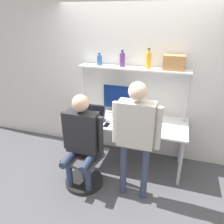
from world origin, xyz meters
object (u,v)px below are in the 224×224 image
(bottle_purple, at_px, (122,60))
(bottle_amber, at_px, (148,60))
(bottle_blue, at_px, (100,60))
(storage_box, at_px, (174,63))
(monitor, at_px, (118,98))
(person_standing, at_px, (136,129))
(laptop, at_px, (94,117))
(cell_phone, at_px, (107,125))
(person_seated, at_px, (81,135))
(office_chair, at_px, (85,166))

(bottle_purple, height_order, bottle_amber, bottle_amber)
(bottle_blue, bearing_deg, storage_box, 0.00)
(monitor, height_order, bottle_purple, bottle_purple)
(bottle_purple, xyz_separation_m, storage_box, (0.77, 0.00, 0.00))
(bottle_purple, distance_m, bottle_blue, 0.38)
(storage_box, bearing_deg, person_standing, -108.91)
(bottle_amber, height_order, storage_box, bottle_amber)
(laptop, xyz_separation_m, person_standing, (0.78, -0.56, 0.20))
(cell_phone, relative_size, person_standing, 0.09)
(person_standing, bearing_deg, bottle_blue, 130.43)
(person_seated, bearing_deg, bottle_purple, 72.41)
(bottle_blue, bearing_deg, bottle_purple, 0.00)
(bottle_purple, xyz_separation_m, bottle_blue, (-0.38, 0.00, -0.03))
(cell_phone, distance_m, person_seated, 0.51)
(cell_phone, height_order, bottle_purple, bottle_purple)
(laptop, distance_m, cell_phone, 0.26)
(laptop, distance_m, person_seated, 0.55)
(laptop, xyz_separation_m, bottle_amber, (0.73, 0.40, 0.86))
(office_chair, relative_size, person_seated, 0.66)
(monitor, bearing_deg, laptop, -123.74)
(cell_phone, height_order, person_standing, person_standing)
(monitor, bearing_deg, storage_box, 0.08)
(office_chair, bearing_deg, bottle_blue, 95.19)
(laptop, height_order, person_standing, person_standing)
(bottle_purple, bearing_deg, storage_box, 0.00)
(storage_box, bearing_deg, bottle_purple, 180.00)
(laptop, bearing_deg, storage_box, 20.00)
(monitor, height_order, person_standing, person_standing)
(office_chair, height_order, bottle_blue, bottle_blue)
(cell_phone, xyz_separation_m, bottle_purple, (0.10, 0.49, 0.90))
(person_standing, distance_m, bottle_purple, 1.23)
(office_chair, relative_size, bottle_amber, 3.13)
(person_standing, bearing_deg, bottle_amber, 92.51)
(bottle_purple, bearing_deg, person_seated, -107.59)
(bottle_purple, bearing_deg, cell_phone, -101.39)
(bottle_blue, height_order, bottle_amber, bottle_amber)
(person_standing, bearing_deg, storage_box, 71.09)
(person_standing, height_order, bottle_blue, bottle_blue)
(bottle_blue, relative_size, bottle_amber, 0.65)
(monitor, height_order, office_chair, monitor)
(person_seated, height_order, person_standing, person_standing)
(bottle_amber, bearing_deg, person_seated, -126.35)
(bottle_blue, height_order, storage_box, storage_box)
(laptop, bearing_deg, bottle_purple, 50.17)
(bottle_amber, distance_m, storage_box, 0.37)
(office_chair, bearing_deg, laptop, 94.75)
(office_chair, height_order, person_standing, person_standing)
(monitor, xyz_separation_m, person_seated, (-0.23, -0.95, -0.23))
(person_standing, xyz_separation_m, bottle_purple, (-0.44, 0.96, 0.64))
(bottle_amber, bearing_deg, monitor, -179.85)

